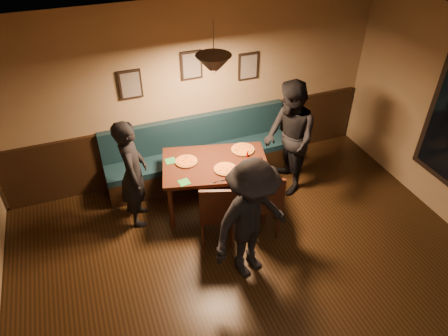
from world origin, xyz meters
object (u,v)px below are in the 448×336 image
Objects in this scene: diner_left at (133,174)px; soda_glass at (260,162)px; dining_table at (216,185)px; chair_near_left at (217,210)px; diner_right at (289,139)px; diner_front at (251,221)px; booth_bench at (200,152)px; tabasco_bottle at (247,154)px; chair_near_right at (264,200)px.

diner_left is 1.75m from soda_glass.
dining_table is 0.68m from chair_near_left.
diner_left reaches higher than soda_glass.
diner_right is 1.80m from diner_front.
dining_table is 1.22m from diner_left.
booth_bench is 1.79× the size of diner_front.
chair_near_left is at bearing -138.34° from tabasco_bottle.
dining_table is at bearing 90.99° from chair_near_left.
soda_glass is at bearing 44.06° from chair_near_left.
diner_left is at bearing 173.77° from chair_near_right.
diner_front reaches higher than chair_near_right.
booth_bench is 1.43m from diner_right.
booth_bench is at bearing 118.89° from soda_glass.
diner_left is at bearing 159.46° from chair_near_left.
tabasco_bottle is at bearing -58.45° from booth_bench.
dining_table is at bearing 144.71° from chair_near_right.
soda_glass is at bearing -70.18° from tabasco_bottle.
chair_near_right reaches higher than dining_table.
diner_left is 1.81m from diner_front.
chair_near_right is at bearing -39.72° from diner_right.
chair_near_right is at bearing -72.52° from booth_bench.
chair_near_left is at bearing -58.67° from diner_right.
soda_glass is (0.57, -0.27, 0.46)m from dining_table.
booth_bench is at bearing 121.55° from tabasco_bottle.
chair_near_right is at bearing -41.97° from dining_table.
soda_glass is (0.59, 1.02, 0.02)m from diner_front.
soda_glass is at bearing -61.11° from booth_bench.
diner_front is 12.69× the size of soda_glass.
dining_table is 0.66m from tabasco_bottle.
tabasco_bottle is at bearing -79.46° from diner_right.
soda_glass is at bearing 41.56° from diner_front.
diner_left reaches higher than tabasco_bottle.
tabasco_bottle is (0.02, 0.66, 0.33)m from chair_near_right.
diner_right is 13.65× the size of soda_glass.
chair_near_right is 0.74m from tabasco_bottle.
chair_near_left reaches higher than booth_bench.
chair_near_left is 0.98× the size of chair_near_right.
diner_right is at bearing 65.54° from chair_near_right.
diner_front reaches higher than booth_bench.
chair_near_right is at bearing -105.18° from soda_glass.
tabasco_bottle is (0.50, 1.27, 0.01)m from diner_front.
dining_table is 0.83m from chair_near_right.
diner_left is (-1.59, 0.81, 0.30)m from chair_near_right.
soda_glass is (0.56, -1.01, 0.36)m from booth_bench.
diner_front is (-0.48, -0.62, 0.32)m from chair_near_right.
chair_near_left reaches higher than soda_glass.
chair_near_right is at bearing -91.89° from tabasco_bottle.
diner_front is (-0.02, -1.30, 0.44)m from dining_table.
booth_bench is 0.75m from dining_table.
diner_left is (-1.13, 0.13, 0.42)m from dining_table.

